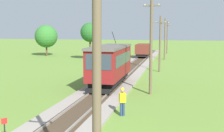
# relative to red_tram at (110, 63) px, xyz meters

# --- Properties ---
(red_tram) EXTENTS (2.60, 8.54, 4.79)m
(red_tram) POSITION_rel_red_tram_xyz_m (0.00, 0.00, 0.00)
(red_tram) COLOR maroon
(red_tram) RESTS_ON rail_right
(freight_car) EXTENTS (2.40, 5.20, 2.31)m
(freight_car) POSITION_rel_red_tram_xyz_m (-0.00, 26.21, -0.64)
(freight_car) COLOR maroon
(freight_car) RESTS_ON rail_right
(utility_pole_foreground) EXTENTS (1.40, 0.46, 8.01)m
(utility_pole_foreground) POSITION_rel_red_tram_xyz_m (3.93, -17.88, 1.91)
(utility_pole_foreground) COLOR brown
(utility_pole_foreground) RESTS_ON ground
(utility_pole_near_tram) EXTENTS (1.40, 0.38, 8.14)m
(utility_pole_near_tram) POSITION_rel_red_tram_xyz_m (3.93, -2.24, 1.97)
(utility_pole_near_tram) COLOR brown
(utility_pole_near_tram) RESTS_ON ground
(utility_pole_mid) EXTENTS (1.40, 0.56, 7.00)m
(utility_pole_mid) POSITION_rel_red_tram_xyz_m (3.93, 10.39, 1.40)
(utility_pole_mid) COLOR brown
(utility_pole_mid) RESTS_ON ground
(utility_pole_far) EXTENTS (1.40, 0.39, 7.25)m
(utility_pole_far) POSITION_rel_red_tram_xyz_m (3.93, 24.95, 1.53)
(utility_pole_far) COLOR brown
(utility_pole_far) RESTS_ON ground
(utility_pole_distant) EXTENTS (1.40, 0.59, 7.09)m
(utility_pole_distant) POSITION_rel_red_tram_xyz_m (3.93, 37.75, 1.45)
(utility_pole_distant) COLOR brown
(utility_pole_distant) RESTS_ON ground
(trackside_signal_marker) EXTENTS (0.21, 0.21, 1.18)m
(trackside_signal_marker) POSITION_rel_red_tram_xyz_m (-1.86, -13.60, -1.53)
(trackside_signal_marker) COLOR black
(trackside_signal_marker) RESTS_ON ground
(track_worker) EXTENTS (0.45, 0.40, 1.78)m
(track_worker) POSITION_rel_red_tram_xyz_m (2.78, -8.37, -1.21)
(track_worker) COLOR navy
(track_worker) RESTS_ON ground
(tree_left_near) EXTENTS (4.51, 4.51, 6.20)m
(tree_left_near) POSITION_rel_red_tram_xyz_m (-19.49, 26.44, 1.74)
(tree_left_near) COLOR #4C3823
(tree_left_near) RESTS_ON ground
(tree_left_far) EXTENTS (3.35, 3.35, 6.48)m
(tree_left_far) POSITION_rel_red_tram_xyz_m (-8.66, 21.28, 2.59)
(tree_left_far) COLOR #4C3823
(tree_left_far) RESTS_ON ground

